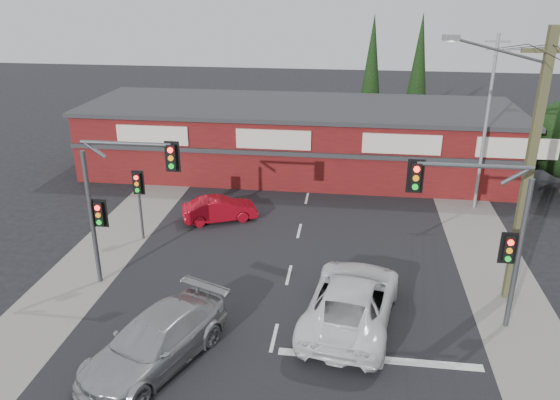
# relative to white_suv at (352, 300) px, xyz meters

# --- Properties ---
(ground) EXTENTS (120.00, 120.00, 0.00)m
(ground) POSITION_rel_white_suv_xyz_m (-2.57, -0.55, -0.87)
(ground) COLOR black
(ground) RESTS_ON ground
(road_strip) EXTENTS (14.00, 70.00, 0.01)m
(road_strip) POSITION_rel_white_suv_xyz_m (-2.57, 4.45, -0.86)
(road_strip) COLOR black
(road_strip) RESTS_ON ground
(verge_left) EXTENTS (3.00, 70.00, 0.02)m
(verge_left) POSITION_rel_white_suv_xyz_m (-11.07, 4.45, -0.86)
(verge_left) COLOR gray
(verge_left) RESTS_ON ground
(verge_right) EXTENTS (3.00, 70.00, 0.02)m
(verge_right) POSITION_rel_white_suv_xyz_m (5.93, 4.45, -0.86)
(verge_right) COLOR gray
(verge_right) RESTS_ON ground
(stop_line) EXTENTS (6.50, 0.35, 0.01)m
(stop_line) POSITION_rel_white_suv_xyz_m (0.93, -2.05, -0.85)
(stop_line) COLOR silver
(stop_line) RESTS_ON ground
(white_suv) EXTENTS (3.81, 6.60, 1.73)m
(white_suv) POSITION_rel_white_suv_xyz_m (0.00, 0.00, 0.00)
(white_suv) COLOR white
(white_suv) RESTS_ON ground
(silver_suv) EXTENTS (4.25, 6.01, 1.62)m
(silver_suv) POSITION_rel_white_suv_xyz_m (-6.08, -3.11, -0.06)
(silver_suv) COLOR #A7AAAD
(silver_suv) RESTS_ON ground
(red_sedan) EXTENTS (3.91, 2.66, 1.22)m
(red_sedan) POSITION_rel_white_suv_xyz_m (-6.68, 8.02, -0.26)
(red_sedan) COLOR #9F0917
(red_sedan) RESTS_ON ground
(lane_dashes) EXTENTS (0.12, 40.30, 0.01)m
(lane_dashes) POSITION_rel_white_suv_xyz_m (-2.57, 0.81, -0.85)
(lane_dashes) COLOR silver
(lane_dashes) RESTS_ON ground
(shop_building) EXTENTS (27.30, 8.40, 4.22)m
(shop_building) POSITION_rel_white_suv_xyz_m (-3.56, 16.44, 1.27)
(shop_building) COLOR #541011
(shop_building) RESTS_ON ground
(conifer_near) EXTENTS (1.80, 1.80, 9.25)m
(conifer_near) POSITION_rel_white_suv_xyz_m (0.93, 23.45, 4.61)
(conifer_near) COLOR #2D2116
(conifer_near) RESTS_ON ground
(conifer_far) EXTENTS (1.80, 1.80, 9.25)m
(conifer_far) POSITION_rel_white_suv_xyz_m (4.43, 25.45, 4.61)
(conifer_far) COLOR #2D2116
(conifer_far) RESTS_ON ground
(traffic_mast_left) EXTENTS (3.77, 0.27, 5.97)m
(traffic_mast_left) POSITION_rel_white_suv_xyz_m (-9.00, 1.46, 3.06)
(traffic_mast_left) COLOR #47494C
(traffic_mast_left) RESTS_ON ground
(traffic_mast_right) EXTENTS (3.96, 0.27, 5.97)m
(traffic_mast_right) POSITION_rel_white_suv_xyz_m (4.29, 0.46, 3.08)
(traffic_mast_right) COLOR #47494C
(traffic_mast_right) RESTS_ON ground
(pedestal_signal) EXTENTS (0.55, 0.27, 3.38)m
(pedestal_signal) POSITION_rel_white_suv_xyz_m (-9.77, 5.46, 1.54)
(pedestal_signal) COLOR #47494C
(pedestal_signal) RESTS_ON ground
(utility_pole) EXTENTS (4.38, 0.59, 10.00)m
(utility_pole) POSITION_rel_white_suv_xyz_m (5.79, 2.44, 4.53)
(utility_pole) COLOR brown
(utility_pole) RESTS_ON ground
(steel_pole) EXTENTS (1.20, 0.16, 9.00)m
(steel_pole) POSITION_rel_white_suv_xyz_m (6.43, 11.45, 3.84)
(steel_pole) COLOR gray
(steel_pole) RESTS_ON ground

